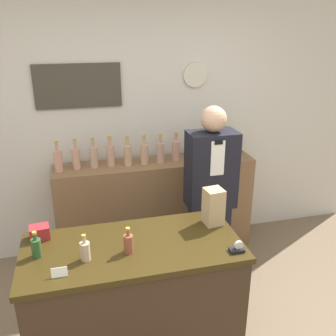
% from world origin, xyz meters
% --- Properties ---
extents(back_wall, '(5.20, 0.09, 2.70)m').
position_xyz_m(back_wall, '(-0.00, 2.00, 1.35)').
color(back_wall, silver).
rests_on(back_wall, ground_plane).
extents(back_shelf, '(1.98, 0.38, 0.99)m').
position_xyz_m(back_shelf, '(0.19, 1.75, 0.50)').
color(back_shelf, brown).
rests_on(back_shelf, ground_plane).
extents(display_counter, '(1.41, 0.67, 0.93)m').
position_xyz_m(display_counter, '(-0.25, 0.45, 0.47)').
color(display_counter, '#382619').
rests_on(display_counter, ground_plane).
extents(shopkeeper, '(0.42, 0.26, 1.65)m').
position_xyz_m(shopkeeper, '(0.55, 1.17, 0.82)').
color(shopkeeper, black).
rests_on(shopkeeper, ground_plane).
extents(potted_plant, '(0.23, 0.23, 0.31)m').
position_xyz_m(potted_plant, '(0.94, 1.77, 1.16)').
color(potted_plant, '#B27047').
rests_on(potted_plant, back_shelf).
extents(paper_bag, '(0.14, 0.14, 0.27)m').
position_xyz_m(paper_bag, '(0.35, 0.59, 1.07)').
color(paper_bag, tan).
rests_on(paper_bag, display_counter).
extents(tape_dispenser, '(0.09, 0.06, 0.07)m').
position_xyz_m(tape_dispenser, '(0.38, 0.22, 0.96)').
color(tape_dispenser, black).
rests_on(tape_dispenser, display_counter).
extents(price_card_left, '(0.09, 0.02, 0.06)m').
position_xyz_m(price_card_left, '(-0.70, 0.23, 0.96)').
color(price_card_left, white).
rests_on(price_card_left, display_counter).
extents(gift_box, '(0.14, 0.11, 0.09)m').
position_xyz_m(gift_box, '(-0.83, 0.68, 0.98)').
color(gift_box, maroon).
rests_on(gift_box, display_counter).
extents(counter_bottle_0, '(0.06, 0.06, 0.17)m').
position_xyz_m(counter_bottle_0, '(-0.84, 0.47, 1.00)').
color(counter_bottle_0, '#2B5028').
rests_on(counter_bottle_0, display_counter).
extents(counter_bottle_1, '(0.06, 0.06, 0.17)m').
position_xyz_m(counter_bottle_1, '(-0.55, 0.36, 1.00)').
color(counter_bottle_1, tan).
rests_on(counter_bottle_1, display_counter).
extents(counter_bottle_2, '(0.06, 0.06, 0.17)m').
position_xyz_m(counter_bottle_2, '(-0.29, 0.38, 1.00)').
color(counter_bottle_2, brown).
rests_on(counter_bottle_2, display_counter).
extents(shelf_bottle_0, '(0.08, 0.08, 0.29)m').
position_xyz_m(shelf_bottle_0, '(-0.72, 1.73, 1.10)').
color(shelf_bottle_0, tan).
rests_on(shelf_bottle_0, back_shelf).
extents(shelf_bottle_1, '(0.08, 0.08, 0.29)m').
position_xyz_m(shelf_bottle_1, '(-0.56, 1.76, 1.10)').
color(shelf_bottle_1, tan).
rests_on(shelf_bottle_1, back_shelf).
extents(shelf_bottle_2, '(0.08, 0.08, 0.29)m').
position_xyz_m(shelf_bottle_2, '(-0.40, 1.76, 1.10)').
color(shelf_bottle_2, tan).
rests_on(shelf_bottle_2, back_shelf).
extents(shelf_bottle_3, '(0.08, 0.08, 0.29)m').
position_xyz_m(shelf_bottle_3, '(-0.24, 1.77, 1.10)').
color(shelf_bottle_3, tan).
rests_on(shelf_bottle_3, back_shelf).
extents(shelf_bottle_4, '(0.08, 0.08, 0.29)m').
position_xyz_m(shelf_bottle_4, '(-0.08, 1.74, 1.10)').
color(shelf_bottle_4, tan).
rests_on(shelf_bottle_4, back_shelf).
extents(shelf_bottle_5, '(0.08, 0.08, 0.29)m').
position_xyz_m(shelf_bottle_5, '(0.08, 1.73, 1.10)').
color(shelf_bottle_5, tan).
rests_on(shelf_bottle_5, back_shelf).
extents(shelf_bottle_6, '(0.08, 0.08, 0.29)m').
position_xyz_m(shelf_bottle_6, '(0.24, 1.73, 1.10)').
color(shelf_bottle_6, tan).
rests_on(shelf_bottle_6, back_shelf).
extents(shelf_bottle_7, '(0.08, 0.08, 0.29)m').
position_xyz_m(shelf_bottle_7, '(0.40, 1.75, 1.10)').
color(shelf_bottle_7, tan).
rests_on(shelf_bottle_7, back_shelf).
extents(shelf_bottle_8, '(0.08, 0.08, 0.29)m').
position_xyz_m(shelf_bottle_8, '(0.56, 1.75, 1.10)').
color(shelf_bottle_8, tan).
rests_on(shelf_bottle_8, back_shelf).
extents(shelf_bottle_9, '(0.08, 0.08, 0.29)m').
position_xyz_m(shelf_bottle_9, '(0.72, 1.75, 1.10)').
color(shelf_bottle_9, tan).
rests_on(shelf_bottle_9, back_shelf).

